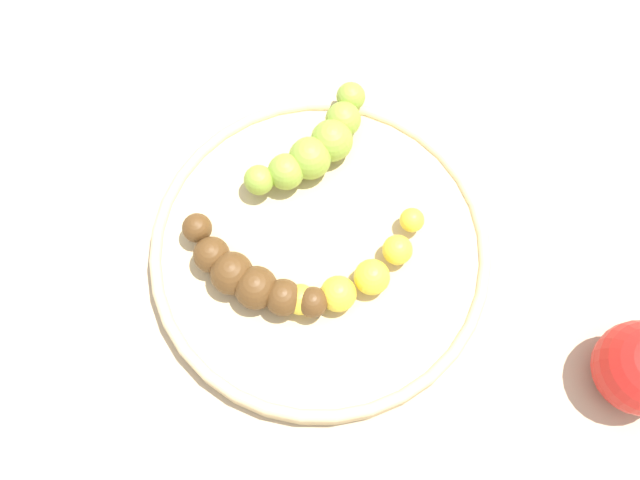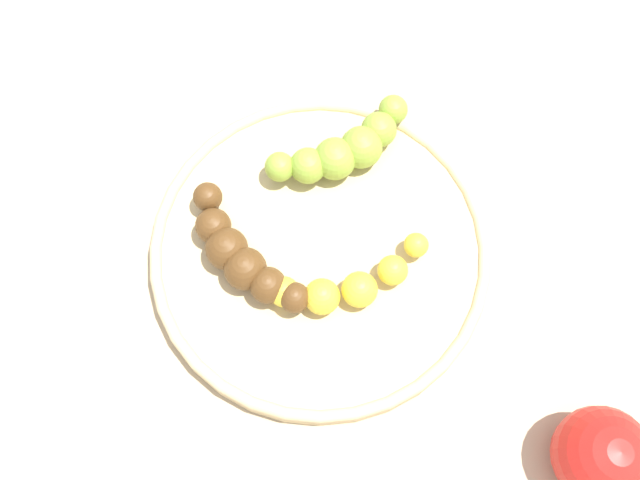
% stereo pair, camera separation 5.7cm
% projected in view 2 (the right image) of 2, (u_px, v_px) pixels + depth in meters
% --- Properties ---
extents(ground_plane, '(2.40, 2.40, 0.00)m').
position_uv_depth(ground_plane, '(320.00, 256.00, 0.61)').
color(ground_plane, tan).
extents(fruit_bowl, '(0.28, 0.28, 0.02)m').
position_uv_depth(fruit_bowl, '(320.00, 251.00, 0.59)').
color(fruit_bowl, '#D1B784').
rests_on(fruit_bowl, ground_plane).
extents(banana_green, '(0.11, 0.09, 0.04)m').
position_uv_depth(banana_green, '(344.00, 148.00, 0.60)').
color(banana_green, '#8CAD38').
rests_on(banana_green, fruit_bowl).
extents(banana_overripe, '(0.07, 0.12, 0.03)m').
position_uv_depth(banana_overripe, '(239.00, 256.00, 0.57)').
color(banana_overripe, '#593819').
rests_on(banana_overripe, fruit_bowl).
extents(banana_yellow, '(0.10, 0.13, 0.03)m').
position_uv_depth(banana_yellow, '(339.00, 284.00, 0.56)').
color(banana_yellow, yellow).
rests_on(banana_yellow, fruit_bowl).
extents(apple_red, '(0.07, 0.07, 0.07)m').
position_uv_depth(apple_red, '(602.00, 456.00, 0.51)').
color(apple_red, red).
rests_on(apple_red, ground_plane).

